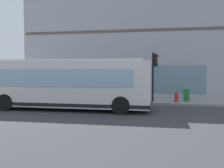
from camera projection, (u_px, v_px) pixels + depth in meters
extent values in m
plane|color=#38383A|center=(110.00, 110.00, 15.31)|extent=(120.00, 120.00, 0.00)
cube|color=gray|center=(122.00, 100.00, 19.81)|extent=(4.01, 40.00, 0.15)
cube|color=#A8A8AD|center=(131.00, 42.00, 25.61)|extent=(8.44, 19.14, 10.53)
cube|color=brown|center=(126.00, 31.00, 21.59)|extent=(0.36, 18.76, 0.24)
cube|color=slate|center=(125.00, 79.00, 21.74)|extent=(0.12, 13.40, 2.40)
cube|color=silver|center=(69.00, 84.00, 15.38)|extent=(2.61, 10.03, 2.70)
cube|color=silver|center=(69.00, 61.00, 15.30)|extent=(2.23, 9.02, 0.12)
cube|color=#8CB2C6|center=(76.00, 76.00, 16.60)|extent=(0.15, 8.20, 1.00)
cube|color=#8CB2C6|center=(61.00, 78.00, 14.11)|extent=(0.15, 8.20, 1.00)
cube|color=black|center=(69.00, 102.00, 15.45)|extent=(2.65, 10.07, 0.20)
cylinder|color=black|center=(26.00, 98.00, 17.23)|extent=(0.31, 1.00, 1.00)
cylinder|color=black|center=(6.00, 102.00, 14.97)|extent=(0.31, 1.00, 1.00)
cylinder|color=black|center=(126.00, 100.00, 15.95)|extent=(0.31, 1.00, 1.00)
cylinder|color=black|center=(121.00, 105.00, 13.69)|extent=(0.31, 1.00, 1.00)
cylinder|color=black|center=(153.00, 77.00, 17.87)|extent=(0.14, 0.14, 3.53)
cube|color=black|center=(156.00, 60.00, 17.76)|extent=(0.32, 0.24, 0.90)
sphere|color=red|center=(158.00, 56.00, 17.72)|extent=(0.20, 0.20, 0.20)
sphere|color=yellow|center=(158.00, 60.00, 17.73)|extent=(0.20, 0.20, 0.20)
sphere|color=green|center=(157.00, 64.00, 17.75)|extent=(0.20, 0.20, 0.20)
cylinder|color=red|center=(176.00, 98.00, 17.83)|extent=(0.24, 0.24, 0.55)
sphere|color=red|center=(176.00, 93.00, 17.81)|extent=(0.22, 0.22, 0.22)
cylinder|color=red|center=(179.00, 97.00, 17.80)|extent=(0.10, 0.12, 0.10)
cylinder|color=red|center=(176.00, 97.00, 18.00)|extent=(0.12, 0.10, 0.10)
cylinder|color=#3359A5|center=(102.00, 94.00, 19.22)|extent=(0.14, 0.14, 0.87)
cylinder|color=#3359A5|center=(104.00, 94.00, 19.11)|extent=(0.14, 0.14, 0.87)
cylinder|color=#99994C|center=(103.00, 84.00, 19.12)|extent=(0.32, 0.32, 0.69)
sphere|color=beige|center=(103.00, 78.00, 19.09)|extent=(0.24, 0.24, 0.24)
cylinder|color=silver|center=(38.00, 93.00, 20.22)|extent=(0.14, 0.14, 0.84)
cylinder|color=silver|center=(40.00, 93.00, 20.13)|extent=(0.14, 0.14, 0.84)
cylinder|color=#3359A5|center=(39.00, 84.00, 20.13)|extent=(0.32, 0.32, 0.67)
sphere|color=brown|center=(39.00, 78.00, 20.10)|extent=(0.23, 0.23, 0.23)
cube|color=#197233|center=(186.00, 95.00, 18.17)|extent=(0.44, 0.40, 0.90)
cube|color=#8CB2C6|center=(190.00, 93.00, 18.12)|extent=(0.35, 0.03, 0.30)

